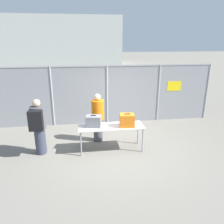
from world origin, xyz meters
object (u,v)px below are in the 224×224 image
traveler_hooded (38,125)px  security_worker_near (98,117)px  utility_trailer (137,98)px  inspection_table (111,128)px  suitcase_grey (94,121)px  suitcase_orange (127,120)px

traveler_hooded → security_worker_near: traveler_hooded is taller
traveler_hooded → utility_trailer: 6.37m
inspection_table → security_worker_near: (-0.35, 0.71, 0.12)m
inspection_table → utility_trailer: bearing=67.0°
suitcase_grey → security_worker_near: 0.71m
suitcase_orange → traveler_hooded: size_ratio=0.26×
suitcase_orange → inspection_table: bearing=168.8°
suitcase_grey → suitcase_orange: size_ratio=1.12×
suitcase_grey → suitcase_orange: (1.00, -0.13, 0.02)m
inspection_table → traveler_hooded: size_ratio=1.17×
inspection_table → security_worker_near: bearing=116.2°
traveler_hooded → suitcase_grey: bearing=-5.1°
suitcase_grey → security_worker_near: security_worker_near is taller
suitcase_orange → traveler_hooded: bearing=177.8°
inspection_table → suitcase_grey: size_ratio=3.96×
utility_trailer → inspection_table: bearing=-113.0°
security_worker_near → traveler_hooded: bearing=34.1°
suitcase_orange → security_worker_near: size_ratio=0.27×
inspection_table → utility_trailer: inspection_table is taller
traveler_hooded → utility_trailer: bearing=42.6°
inspection_table → suitcase_orange: bearing=-11.2°
suitcase_grey → inspection_table: bearing=-4.2°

